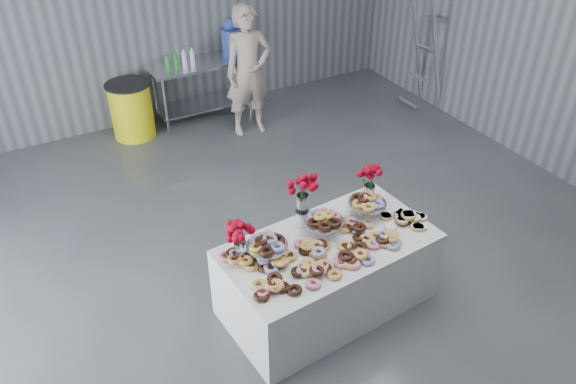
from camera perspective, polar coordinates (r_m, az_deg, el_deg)
name	(u,v)px	position (r m, az deg, el deg)	size (l,w,h in m)	color
ground	(304,309)	(5.42, 1.65, -11.82)	(9.00, 9.00, 0.00)	#393C41
room_walls	(270,39)	(3.87, -1.84, 15.23)	(8.04, 9.04, 4.02)	slate
display_table	(328,274)	(5.22, 4.05, -8.33)	(1.90, 1.00, 0.75)	white
prep_table	(202,80)	(8.41, -8.76, 11.16)	(1.50, 0.60, 0.90)	silver
donut_mounds	(333,242)	(4.91, 4.56, -5.10)	(1.80, 0.80, 0.09)	gold
cake_stand_left	(267,244)	(4.73, -2.15, -5.28)	(0.36, 0.36, 0.17)	silver
cake_stand_mid	(324,220)	(5.00, 3.71, -2.82)	(0.36, 0.36, 0.17)	silver
cake_stand_right	(368,202)	(5.26, 8.08, -0.96)	(0.36, 0.36, 0.17)	silver
danish_pile	(405,218)	(5.26, 11.78, -2.59)	(0.48, 0.48, 0.11)	white
bouquet_left	(239,231)	(4.63, -4.96, -4.00)	(0.26, 0.26, 0.42)	white
bouquet_right	(371,175)	(5.35, 8.40, 1.70)	(0.26, 0.26, 0.42)	white
bouquet_center	(303,190)	(4.94, 1.50, 0.16)	(0.26, 0.26, 0.57)	silver
water_jug	(231,39)	(8.39, -5.82, 15.22)	(0.28, 0.28, 0.55)	blue
drink_bottles	(180,59)	(8.07, -10.91, 13.11)	(0.54, 0.08, 0.27)	#268C33
person	(249,72)	(7.88, -4.03, 12.10)	(0.66, 0.43, 1.82)	#CC8C93
trash_barrel	(132,110)	(8.23, -15.60, 8.03)	(0.62, 0.62, 0.80)	yellow
stepladder	(426,48)	(8.81, 13.83, 13.98)	(0.24, 0.48, 1.90)	silver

